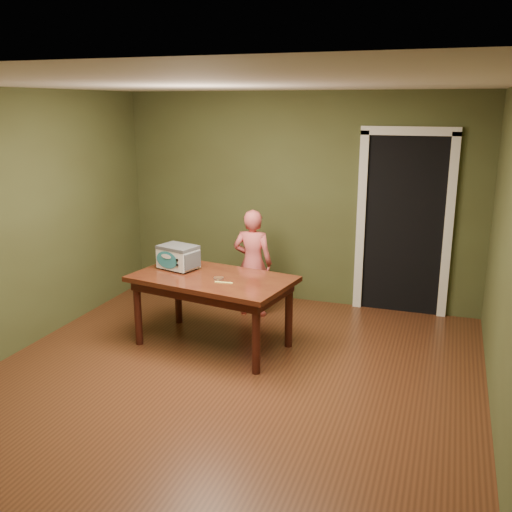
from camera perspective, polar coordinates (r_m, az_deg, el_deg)
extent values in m
plane|color=#582D19|center=(5.25, -3.38, -12.82)|extent=(5.00, 5.00, 0.00)
cube|color=#454F2A|center=(7.11, 4.18, 5.68)|extent=(4.50, 0.02, 2.60)
cube|color=#454F2A|center=(2.78, -24.19, -10.81)|extent=(4.50, 0.02, 2.60)
cube|color=#454F2A|center=(6.00, -23.88, 2.69)|extent=(0.02, 5.00, 2.60)
cube|color=#454F2A|center=(4.46, 24.18, -1.29)|extent=(0.02, 5.00, 2.60)
cube|color=white|center=(4.65, -3.90, 16.84)|extent=(4.50, 5.00, 0.02)
cube|color=black|center=(7.24, 14.78, 3.37)|extent=(0.90, 0.60, 2.10)
cube|color=black|center=(6.93, 14.56, 2.88)|extent=(0.90, 0.02, 2.10)
cube|color=white|center=(6.97, 10.45, 3.18)|extent=(0.10, 0.06, 2.20)
cube|color=white|center=(6.89, 18.69, 2.51)|extent=(0.10, 0.06, 2.20)
cube|color=white|center=(6.78, 15.17, 11.98)|extent=(1.10, 0.06, 0.10)
cube|color=#3C150D|center=(5.81, -4.40, -2.30)|extent=(1.73, 1.15, 0.05)
cube|color=#37140D|center=(5.83, -4.38, -3.00)|extent=(1.59, 1.02, 0.10)
cylinder|color=#37140D|center=(6.07, -11.72, -5.56)|extent=(0.08, 0.08, 0.70)
cylinder|color=#37140D|center=(6.58, -7.80, -3.73)|extent=(0.08, 0.08, 0.70)
cylinder|color=#37140D|center=(5.32, 0.01, -8.24)|extent=(0.08, 0.08, 0.70)
cylinder|color=#37140D|center=(5.89, 3.30, -5.87)|extent=(0.08, 0.08, 0.70)
cylinder|color=#4C4F54|center=(6.13, -9.48, -1.19)|extent=(0.03, 0.03, 0.02)
cylinder|color=#4C4F54|center=(6.28, -8.18, -0.76)|extent=(0.03, 0.03, 0.02)
cylinder|color=#4C4F54|center=(5.93, -7.29, -1.69)|extent=(0.03, 0.03, 0.02)
cylinder|color=#4C4F54|center=(6.07, -5.99, -1.23)|extent=(0.03, 0.03, 0.02)
cube|color=white|center=(6.07, -7.78, -0.16)|extent=(0.44, 0.36, 0.22)
cube|color=#4C4F54|center=(6.04, -7.82, 0.89)|extent=(0.45, 0.37, 0.03)
cube|color=#4C4F54|center=(6.20, -9.15, 0.11)|extent=(0.08, 0.24, 0.17)
cube|color=#4C4F54|center=(5.94, -6.36, -0.45)|extent=(0.08, 0.24, 0.17)
ellipsoid|color=teal|center=(5.99, -8.92, -0.40)|extent=(0.28, 0.09, 0.18)
cylinder|color=black|center=(5.89, -7.90, -0.40)|extent=(0.03, 0.02, 0.03)
cylinder|color=black|center=(5.90, -7.88, -0.92)|extent=(0.02, 0.02, 0.02)
cylinder|color=silver|center=(5.70, -3.76, -2.25)|extent=(0.10, 0.10, 0.02)
cylinder|color=#472C17|center=(5.70, -3.76, -2.19)|extent=(0.09, 0.09, 0.01)
cube|color=#F5EE6A|center=(5.59, -3.24, -2.66)|extent=(0.18, 0.04, 0.01)
imported|color=#DF5C5C|center=(6.69, -0.33, -0.71)|extent=(0.49, 0.34, 1.27)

